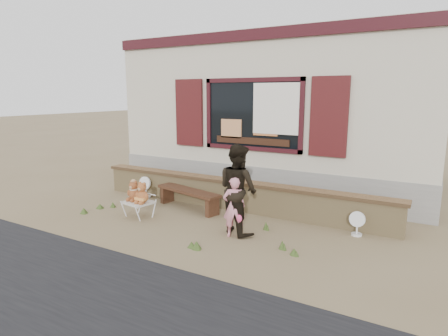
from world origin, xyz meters
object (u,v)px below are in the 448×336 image
Objects in this scene: teddy_bear_left at (134,190)px; child at (234,207)px; folding_chair at (139,203)px; teddy_bear_right at (142,192)px; adult at (238,189)px; bench at (188,195)px.

child reaches higher than teddy_bear_left.
folding_chair is at bearing -31.10° from child.
child is at bearing 11.11° from teddy_bear_right.
folding_chair is 2.28m from adult.
adult reaches higher than folding_chair.
child is at bearing 124.49° from adult.
teddy_bear_left is 2.37m from child.
adult reaches higher than child.
teddy_bear_left is 0.26× the size of adult.
child is at bearing 10.42° from folding_chair.
bench is at bearing 69.75° from folding_chair.
adult is at bearing -112.21° from child.
child is (1.67, -0.96, 0.23)m from bench.
adult is at bearing 14.98° from teddy_bear_left.
teddy_bear_right is at bearing -30.41° from child.
child is (2.37, 0.00, -0.00)m from teddy_bear_left.
teddy_bear_left is at bearing -31.71° from child.
folding_chair is at bearing 180.00° from teddy_bear_right.
teddy_bear_left is at bearing 30.17° from adult.
teddy_bear_left is (-0.71, -0.96, 0.23)m from bench.
teddy_bear_left is 2.36m from adult.
teddy_bear_left reaches higher than folding_chair.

